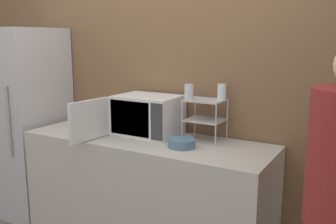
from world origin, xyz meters
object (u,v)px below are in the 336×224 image
object	(u,v)px
glass_front_left	(189,92)
bowl	(182,143)
glass_back_right	(222,92)
microwave	(145,115)
dish_rack	(205,111)
refrigerator	(24,122)

from	to	relation	value
glass_front_left	bowl	size ratio (longest dim) A/B	0.60
bowl	glass_back_right	bearing A→B (deg)	63.32
microwave	glass_back_right	world-z (taller)	glass_back_right
glass_front_left	dish_rack	bearing A→B (deg)	36.12
glass_front_left	refrigerator	xyz separation A→B (m)	(-1.76, -0.09, -0.41)
microwave	dish_rack	xyz separation A→B (m)	(0.49, 0.08, 0.07)
microwave	glass_front_left	bearing A→B (deg)	1.14
glass_front_left	bowl	bearing A→B (deg)	-78.21
glass_back_right	bowl	world-z (taller)	glass_back_right
glass_front_left	refrigerator	world-z (taller)	refrigerator
glass_back_right	bowl	xyz separation A→B (m)	(-0.16, -0.33, -0.34)
glass_back_right	microwave	bearing A→B (deg)	-165.37
microwave	glass_front_left	xyz separation A→B (m)	(0.39, 0.01, 0.22)
microwave	glass_back_right	xyz separation A→B (m)	(0.59, 0.15, 0.22)
glass_back_right	glass_front_left	bearing A→B (deg)	-144.04
glass_front_left	bowl	world-z (taller)	glass_front_left
bowl	refrigerator	bearing A→B (deg)	177.02
microwave	bowl	xyz separation A→B (m)	(0.43, -0.17, -0.13)
refrigerator	glass_front_left	bearing A→B (deg)	2.84
glass_front_left	glass_back_right	distance (m)	0.25
bowl	microwave	bearing A→B (deg)	157.98
microwave	dish_rack	size ratio (longest dim) A/B	2.40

